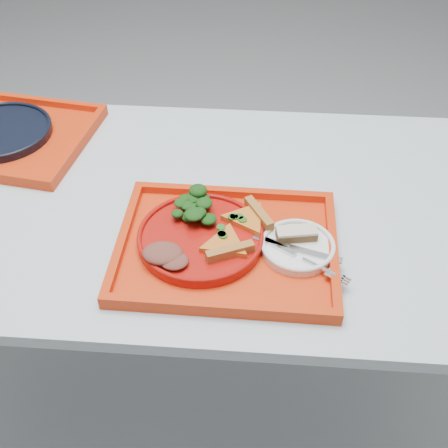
% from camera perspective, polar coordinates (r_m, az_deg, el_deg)
% --- Properties ---
extents(ground, '(10.00, 10.00, 0.00)m').
position_cam_1_polar(ground, '(1.87, -4.24, -15.36)').
color(ground, '#94979C').
rests_on(ground, ground).
extents(table, '(1.60, 0.80, 0.75)m').
position_cam_1_polar(table, '(1.34, -5.69, 0.10)').
color(table, silver).
rests_on(table, ground).
extents(tray_main, '(0.45, 0.36, 0.01)m').
position_cam_1_polar(tray_main, '(1.16, 0.28, -2.52)').
color(tray_main, red).
rests_on(tray_main, table).
extents(tray_far, '(0.50, 0.41, 0.01)m').
position_cam_1_polar(tray_far, '(1.59, -21.61, 8.22)').
color(tray_far, red).
rests_on(tray_far, table).
extents(dinner_plate, '(0.26, 0.26, 0.02)m').
position_cam_1_polar(dinner_plate, '(1.16, -2.39, -1.50)').
color(dinner_plate, '#A3100A').
rests_on(dinner_plate, tray_main).
extents(side_plate, '(0.15, 0.15, 0.01)m').
position_cam_1_polar(side_plate, '(1.15, 7.49, -2.43)').
color(side_plate, white).
rests_on(side_plate, tray_main).
extents(navy_plate, '(0.26, 0.26, 0.02)m').
position_cam_1_polar(navy_plate, '(1.58, -21.73, 8.63)').
color(navy_plate, black).
rests_on(navy_plate, tray_far).
extents(pizza_slice_a, '(0.13, 0.14, 0.02)m').
position_cam_1_polar(pizza_slice_a, '(1.13, 0.12, -1.85)').
color(pizza_slice_a, orange).
rests_on(pizza_slice_a, dinner_plate).
extents(pizza_slice_b, '(0.15, 0.14, 0.02)m').
position_cam_1_polar(pizza_slice_b, '(1.18, 2.36, 0.71)').
color(pizza_slice_b, orange).
rests_on(pizza_slice_b, dinner_plate).
extents(salad_heap, '(0.10, 0.09, 0.05)m').
position_cam_1_polar(salad_heap, '(1.20, -3.27, 2.14)').
color(salad_heap, black).
rests_on(salad_heap, dinner_plate).
extents(meat_portion, '(0.08, 0.06, 0.02)m').
position_cam_1_polar(meat_portion, '(1.11, -6.26, -2.97)').
color(meat_portion, brown).
rests_on(meat_portion, dinner_plate).
extents(dessert_bar, '(0.09, 0.05, 0.02)m').
position_cam_1_polar(dessert_bar, '(1.16, 7.38, -0.98)').
color(dessert_bar, '#51311B').
rests_on(dessert_bar, side_plate).
extents(knife, '(0.18, 0.07, 0.01)m').
position_cam_1_polar(knife, '(1.14, 7.42, -2.50)').
color(knife, silver).
rests_on(knife, side_plate).
extents(fork, '(0.17, 0.12, 0.01)m').
position_cam_1_polar(fork, '(1.12, 7.90, -3.43)').
color(fork, silver).
rests_on(fork, side_plate).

